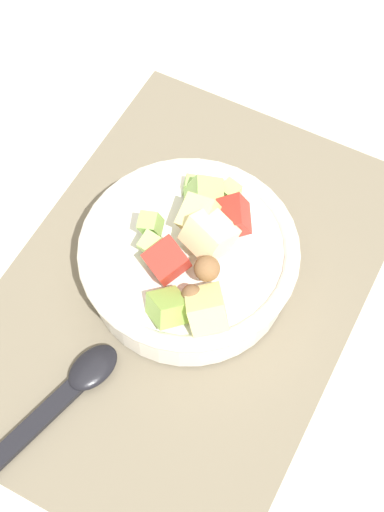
{
  "coord_description": "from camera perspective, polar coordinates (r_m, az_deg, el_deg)",
  "views": [
    {
      "loc": [
        -0.33,
        -0.18,
        0.71
      ],
      "look_at": [
        0.02,
        -0.0,
        0.05
      ],
      "focal_mm": 54.19,
      "sensor_mm": 36.0,
      "label": 1
    }
  ],
  "objects": [
    {
      "name": "placemat",
      "position": [
        0.8,
        -0.73,
        -2.42
      ],
      "size": [
        0.51,
        0.35,
        0.01
      ],
      "primitive_type": "cube",
      "color": "#756B56",
      "rests_on": "ground_plane"
    },
    {
      "name": "ground_plane",
      "position": [
        0.81,
        -0.73,
        -2.52
      ],
      "size": [
        2.4,
        2.4,
        0.0
      ],
      "primitive_type": "plane",
      "color": "silver"
    },
    {
      "name": "salad_bowl",
      "position": [
        0.77,
        0.04,
        -0.26
      ],
      "size": [
        0.22,
        0.22,
        0.11
      ],
      "color": "white",
      "rests_on": "placemat"
    },
    {
      "name": "serving_spoon",
      "position": [
        0.75,
        -10.3,
        -10.92
      ],
      "size": [
        0.24,
        0.09,
        0.01
      ],
      "color": "black",
      "rests_on": "placemat"
    }
  ]
}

